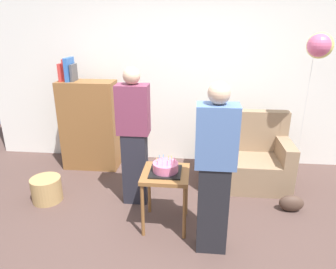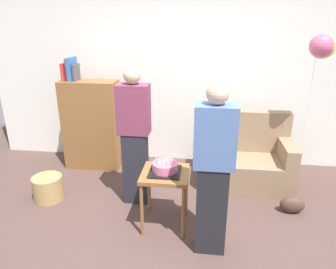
% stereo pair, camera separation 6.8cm
% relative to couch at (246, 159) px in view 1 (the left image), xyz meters
% --- Properties ---
extents(ground_plane, '(8.00, 8.00, 0.00)m').
position_rel_couch_xyz_m(ground_plane, '(-0.89, -1.32, -0.34)').
color(ground_plane, '#4C3833').
extents(wall_back, '(6.00, 0.10, 2.70)m').
position_rel_couch_xyz_m(wall_back, '(-0.89, 0.73, 1.01)').
color(wall_back, silver).
rests_on(wall_back, ground_plane).
extents(couch, '(1.10, 0.70, 0.96)m').
position_rel_couch_xyz_m(couch, '(0.00, 0.00, 0.00)').
color(couch, '#8C7054').
rests_on(couch, ground_plane).
extents(bookshelf, '(0.80, 0.36, 1.62)m').
position_rel_couch_xyz_m(bookshelf, '(-2.24, 0.28, 0.33)').
color(bookshelf, brown).
rests_on(bookshelf, ground_plane).
extents(side_table, '(0.48, 0.48, 0.63)m').
position_rel_couch_xyz_m(side_table, '(-0.97, -1.05, 0.19)').
color(side_table, brown).
rests_on(side_table, ground_plane).
extents(birthday_cake, '(0.32, 0.32, 0.17)m').
position_rel_couch_xyz_m(birthday_cake, '(-0.97, -1.05, 0.34)').
color(birthday_cake, black).
rests_on(birthday_cake, side_table).
extents(person_blowing_candles, '(0.36, 0.22, 1.63)m').
position_rel_couch_xyz_m(person_blowing_candles, '(-1.38, -0.60, 0.49)').
color(person_blowing_candles, '#23232D').
rests_on(person_blowing_candles, ground_plane).
extents(person_holding_cake, '(0.36, 0.22, 1.63)m').
position_rel_couch_xyz_m(person_holding_cake, '(-0.50, -1.36, 0.49)').
color(person_holding_cake, black).
rests_on(person_holding_cake, ground_plane).
extents(wicker_basket, '(0.36, 0.36, 0.30)m').
position_rel_couch_xyz_m(wicker_basket, '(-2.47, -0.72, -0.19)').
color(wicker_basket, '#A88451').
rests_on(wicker_basket, ground_plane).
extents(handbag, '(0.28, 0.14, 0.20)m').
position_rel_couch_xyz_m(handbag, '(0.45, -0.65, -0.24)').
color(handbag, '#473328').
rests_on(handbag, ground_plane).
extents(balloon_bunch, '(0.30, 0.33, 1.97)m').
position_rel_couch_xyz_m(balloon_bunch, '(0.67, -0.13, 1.49)').
color(balloon_bunch, silver).
rests_on(balloon_bunch, ground_plane).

